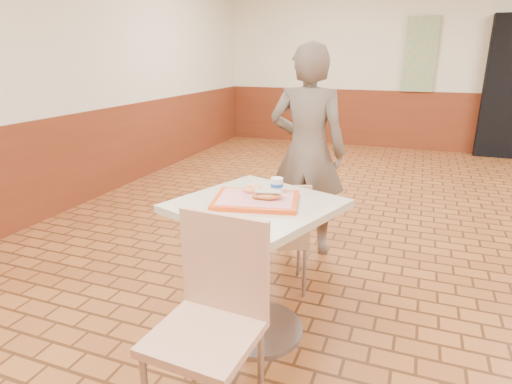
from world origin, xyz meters
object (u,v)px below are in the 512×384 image
(customer, at_px, (307,152))
(ring_donut, at_px, (252,189))
(chair_main_front, at_px, (213,311))
(serving_tray, at_px, (256,200))
(main_table, at_px, (256,247))
(chair_main_back, at_px, (280,231))
(long_john_donut, at_px, (267,195))
(paper_cup, at_px, (277,185))

(customer, bearing_deg, ring_donut, 85.56)
(chair_main_front, bearing_deg, serving_tray, 96.18)
(main_table, bearing_deg, chair_main_front, -87.27)
(chair_main_back, relative_size, customer, 0.48)
(chair_main_front, xyz_separation_m, serving_tray, (-0.03, 0.62, 0.32))
(chair_main_back, distance_m, ring_donut, 0.59)
(chair_main_front, relative_size, long_john_donut, 5.65)
(paper_cup, bearing_deg, ring_donut, -172.40)
(main_table, xyz_separation_m, chair_main_front, (0.03, -0.62, -0.03))
(chair_main_front, bearing_deg, ring_donut, 100.73)
(chair_main_front, height_order, chair_main_back, chair_main_front)
(customer, xyz_separation_m, serving_tray, (0.03, -1.24, -0.01))
(main_table, height_order, chair_main_front, chair_main_front)
(chair_main_back, bearing_deg, paper_cup, 81.40)
(main_table, height_order, chair_main_back, main_table)
(serving_tray, bearing_deg, main_table, -90.00)
(main_table, bearing_deg, long_john_donut, -5.07)
(chair_main_back, xyz_separation_m, paper_cup, (0.09, -0.39, 0.45))
(main_table, xyz_separation_m, customer, (-0.03, 1.24, 0.29))
(serving_tray, relative_size, long_john_donut, 2.72)
(main_table, distance_m, paper_cup, 0.37)
(chair_main_front, xyz_separation_m, chair_main_back, (-0.04, 1.12, -0.07))
(chair_main_back, height_order, ring_donut, ring_donut)
(chair_main_front, bearing_deg, chair_main_back, 95.57)
(customer, bearing_deg, main_table, 88.53)
(main_table, bearing_deg, serving_tray, 90.00)
(chair_main_front, xyz_separation_m, paper_cup, (0.05, 0.73, 0.38))
(customer, relative_size, serving_tray, 3.75)
(main_table, height_order, serving_tray, serving_tray)
(main_table, height_order, long_john_donut, long_john_donut)
(chair_main_front, bearing_deg, main_table, 96.18)
(ring_donut, distance_m, long_john_donut, 0.16)
(chair_main_front, xyz_separation_m, ring_donut, (-0.09, 0.71, 0.35))
(ring_donut, distance_m, paper_cup, 0.15)
(main_table, distance_m, customer, 1.28)
(chair_main_front, bearing_deg, customer, 95.18)
(chair_main_back, xyz_separation_m, long_john_donut, (0.08, -0.51, 0.43))
(chair_main_front, height_order, customer, customer)
(long_john_donut, bearing_deg, serving_tray, 174.93)
(chair_main_front, relative_size, customer, 0.55)
(customer, bearing_deg, chair_main_back, 88.44)
(ring_donut, bearing_deg, chair_main_back, 83.09)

